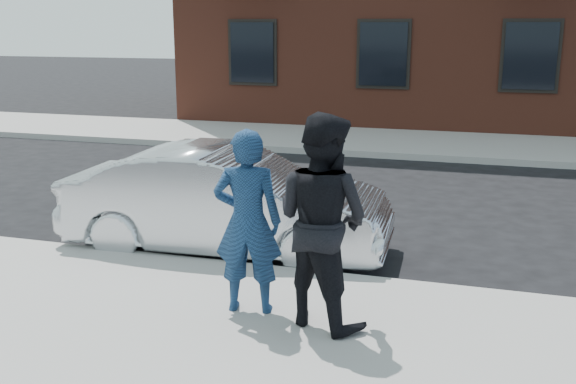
% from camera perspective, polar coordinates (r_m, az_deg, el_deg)
% --- Properties ---
extents(ground, '(100.00, 100.00, 0.00)m').
position_cam_1_polar(ground, '(6.52, 22.20, -14.51)').
color(ground, black).
rests_on(ground, ground).
extents(near_curb, '(50.00, 0.10, 0.15)m').
position_cam_1_polar(near_curb, '(7.89, 21.32, -8.75)').
color(near_curb, '#999691').
rests_on(near_curb, ground).
extents(far_sidewalk, '(50.00, 3.50, 0.15)m').
position_cam_1_polar(far_sidewalk, '(17.25, 19.15, 3.49)').
color(far_sidewalk, gray).
rests_on(far_sidewalk, ground).
extents(far_curb, '(50.00, 0.10, 0.15)m').
position_cam_1_polar(far_curb, '(15.48, 19.35, 2.34)').
color(far_curb, '#999691').
rests_on(far_curb, ground).
extents(silver_sedan, '(4.40, 1.74, 1.42)m').
position_cam_1_polar(silver_sedan, '(8.98, -5.18, -0.79)').
color(silver_sedan, '#B7BABF').
rests_on(silver_sedan, ground).
extents(man_hoodie, '(0.76, 0.57, 1.88)m').
position_cam_1_polar(man_hoodie, '(6.71, -3.44, -2.54)').
color(man_hoodie, navy).
rests_on(man_hoodie, near_sidewalk).
extents(man_peacoat, '(1.24, 1.12, 2.07)m').
position_cam_1_polar(man_peacoat, '(6.41, 2.90, -2.42)').
color(man_peacoat, black).
rests_on(man_peacoat, near_sidewalk).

